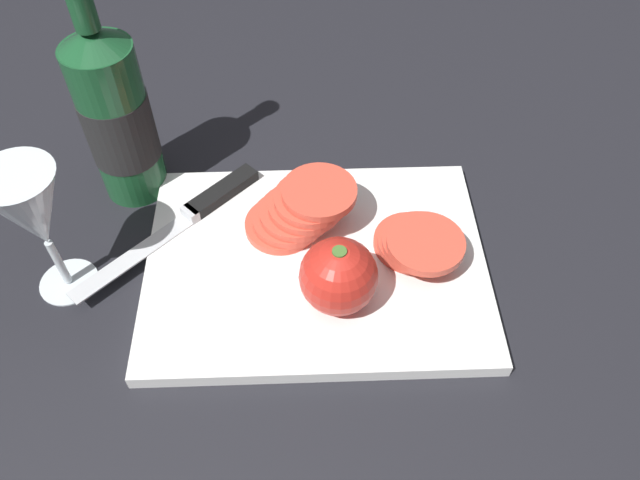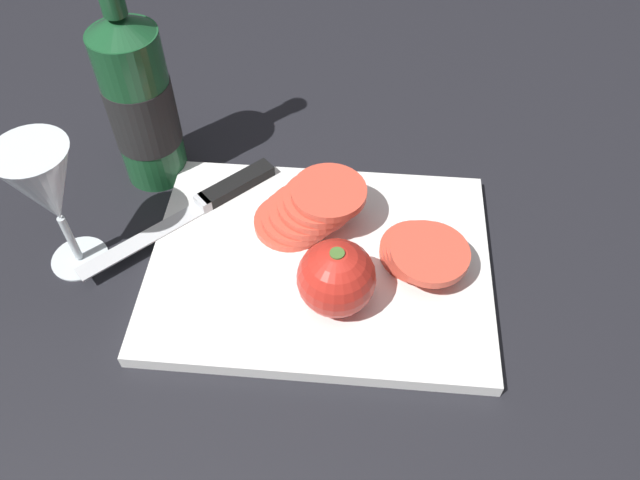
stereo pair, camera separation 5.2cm
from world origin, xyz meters
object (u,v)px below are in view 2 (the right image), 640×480
wine_glass (47,190)px  knife (219,194)px  wine_bottle (140,101)px  tomato_slice_stack_near (309,207)px  whole_tomato (336,278)px  tomato_slice_stack_far (423,252)px

wine_glass → knife: size_ratio=0.83×
wine_bottle → knife: (0.10, -0.06, -0.09)m
tomato_slice_stack_near → wine_glass: bearing=-166.8°
whole_tomato → tomato_slice_stack_near: whole_tomato is taller
wine_glass → whole_tomato: wine_glass is taller
knife → tomato_slice_stack_near: tomato_slice_stack_near is taller
whole_tomato → tomato_slice_stack_far: 0.11m
knife → tomato_slice_stack_far: bearing=117.5°
knife → wine_glass: bearing=-12.1°
wine_glass → tomato_slice_stack_far: 0.40m
tomato_slice_stack_near → tomato_slice_stack_far: bearing=-19.9°
wine_bottle → whole_tomato: (0.25, -0.20, -0.06)m
wine_glass → tomato_slice_stack_far: wine_glass is taller
wine_bottle → wine_glass: size_ratio=1.96×
wine_glass → whole_tomato: 0.31m
wine_bottle → tomato_slice_stack_far: wine_bottle is taller
whole_tomato → tomato_slice_stack_near: size_ratio=0.64×
tomato_slice_stack_near → tomato_slice_stack_far: (0.13, -0.05, -0.01)m
tomato_slice_stack_near → tomato_slice_stack_far: 0.14m
wine_glass → whole_tomato: (0.30, -0.04, -0.06)m
wine_bottle → knife: wine_bottle is taller
wine_glass → tomato_slice_stack_far: (0.40, 0.01, -0.08)m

